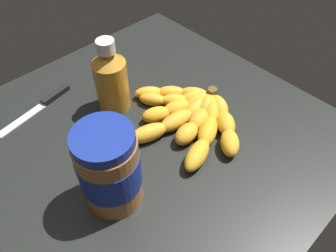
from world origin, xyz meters
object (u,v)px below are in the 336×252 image
butter_knife (42,105)px  honey_bottle (111,79)px  banana_bunch (191,116)px  peanut_butter_jar (109,169)px

butter_knife → honey_bottle: bearing=-42.3°
banana_bunch → peanut_butter_jar: 23.04cm
honey_bottle → banana_bunch: bearing=-60.1°
banana_bunch → butter_knife: banana_bunch is taller
banana_bunch → honey_bottle: size_ratio=1.72×
peanut_butter_jar → honey_bottle: bearing=52.8°
butter_knife → peanut_butter_jar: bearing=-93.6°
peanut_butter_jar → butter_knife: 29.49cm
honey_bottle → butter_knife: size_ratio=0.89×
peanut_butter_jar → honey_bottle: honey_bottle is taller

